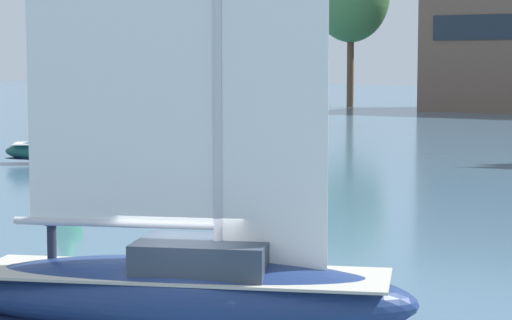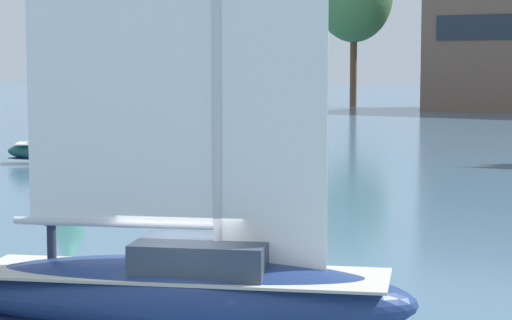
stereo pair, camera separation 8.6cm
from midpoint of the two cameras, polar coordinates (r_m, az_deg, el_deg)
sailboat_main at (r=20.92m, az=-4.18°, el=-7.12°), size 10.22×6.21×13.60m
sailboat_moored_mid_channel at (r=56.60m, az=-9.86°, el=0.61°), size 8.15×6.76×11.48m
channel_buoy at (r=37.19m, az=-10.68°, el=-1.92°), size 1.19×1.19×2.14m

